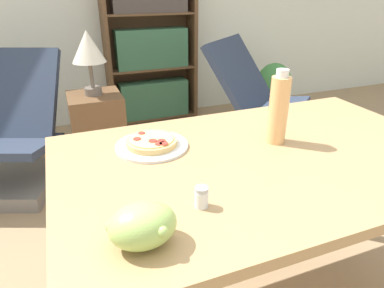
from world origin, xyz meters
name	(u,v)px	position (x,y,z in m)	size (l,w,h in m)	color
dining_table	(262,178)	(0.14, 0.08, 0.66)	(1.37, 0.85, 0.75)	tan
pizza_on_plate	(152,143)	(-0.19, 0.28, 0.77)	(0.26, 0.26, 0.04)	white
grape_bunch	(142,225)	(-0.34, -0.19, 0.80)	(0.15, 0.13, 0.10)	#A8CC66
drink_bottle	(278,109)	(0.24, 0.16, 0.88)	(0.07, 0.07, 0.26)	#EFB270
salt_shaker	(201,197)	(-0.17, -0.11, 0.78)	(0.04, 0.04, 0.06)	white
lounge_chair_near	(6,148)	(-0.86, 1.56, 0.29)	(0.86, 0.95, 0.88)	slate
lounge_chair_far	(257,116)	(1.01, 1.47, 0.29)	(0.94, 1.01, 0.88)	slate
bookshelf	(151,46)	(0.40, 2.47, 0.73)	(0.87, 0.25, 1.54)	brown
side_table	(99,138)	(-0.27, 1.46, 0.31)	(0.34, 0.34, 0.62)	brown
table_lamp	(88,50)	(-0.27, 1.46, 0.90)	(0.21, 0.21, 0.40)	#665B51
potted_plant_floor	(273,89)	(1.55, 2.07, 0.30)	(0.37, 0.32, 0.56)	#8E5B42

